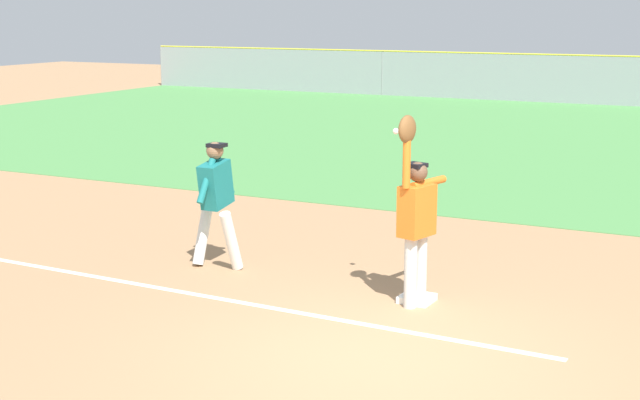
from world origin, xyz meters
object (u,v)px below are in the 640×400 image
first_base (417,298)px  baseball (396,131)px  fielder (416,213)px  parked_car_black (539,79)px  runner (216,196)px

first_base → baseball: baseball is taller
fielder → first_base: bearing=-67.6°
fielder → parked_car_black: fielder is taller
runner → baseball: baseball is taller
fielder → parked_car_black: 27.84m
fielder → baseball: (-0.36, 0.25, 0.91)m
first_base → baseball: (-0.34, 0.09, 1.99)m
parked_car_black → first_base: bearing=-85.6°
runner → parked_car_black: 27.13m
runner → parked_car_black: (-1.93, 27.06, -0.32)m
first_base → parked_car_black: size_ratio=0.08×
first_base → fielder: bearing=-82.8°
fielder → runner: bearing=8.6°
baseball → parked_car_black: size_ratio=0.02×
fielder → baseball: 1.01m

